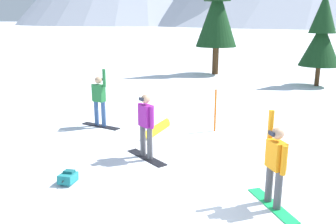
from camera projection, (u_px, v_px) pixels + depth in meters
name	position (u px, v px, depth m)	size (l,w,h in m)	color
ground_plane	(171.00, 204.00, 7.24)	(800.00, 800.00, 0.00)	white
snowboarder_foreground	(275.00, 164.00, 6.96)	(1.03, 1.39, 1.92)	#19B259
snowboarder_midground	(146.00, 125.00, 9.41)	(1.38, 1.10, 1.76)	black
snowboarder_background	(99.00, 100.00, 12.24)	(1.55, 0.65, 2.03)	black
loose_snowboard_far_spare	(158.00, 128.00, 11.78)	(0.35, 1.84, 0.28)	yellow
backpack_teal	(68.00, 177.00, 8.15)	(0.36, 0.54, 0.29)	#1E7A7F
trail_marker_pole	(215.00, 111.00, 11.78)	(0.06, 0.06, 1.42)	orange
pine_tree_twin	(322.00, 35.00, 19.35)	(2.20, 2.20, 5.07)	#472D19
pine_tree_slender	(217.00, 4.00, 23.14)	(2.70, 2.70, 8.36)	#472D19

